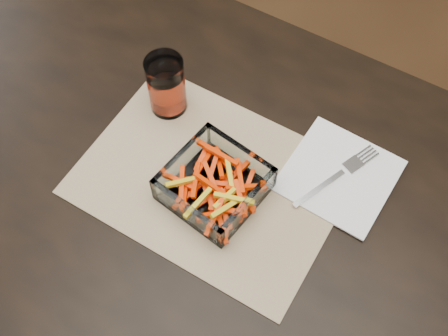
# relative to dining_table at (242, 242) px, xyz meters

# --- Properties ---
(dining_table) EXTENTS (1.60, 0.90, 0.75)m
(dining_table) POSITION_rel_dining_table_xyz_m (0.00, 0.00, 0.00)
(dining_table) COLOR black
(dining_table) RESTS_ON ground
(placemat) EXTENTS (0.45, 0.33, 0.00)m
(placemat) POSITION_rel_dining_table_xyz_m (-0.09, 0.04, 0.09)
(placemat) COLOR tan
(placemat) RESTS_ON dining_table
(glass_bowl) EXTENTS (0.17, 0.17, 0.06)m
(glass_bowl) POSITION_rel_dining_table_xyz_m (-0.07, 0.02, 0.12)
(glass_bowl) COLOR white
(glass_bowl) RESTS_ON placemat
(tumbler) EXTENTS (0.07, 0.07, 0.12)m
(tumbler) POSITION_rel_dining_table_xyz_m (-0.24, 0.14, 0.15)
(tumbler) COLOR white
(tumbler) RESTS_ON placemat
(napkin) EXTENTS (0.19, 0.19, 0.00)m
(napkin) POSITION_rel_dining_table_xyz_m (0.10, 0.16, 0.09)
(napkin) COLOR white
(napkin) RESTS_ON placemat
(fork) EXTENTS (0.09, 0.18, 0.00)m
(fork) POSITION_rel_dining_table_xyz_m (0.10, 0.16, 0.10)
(fork) COLOR silver
(fork) RESTS_ON napkin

